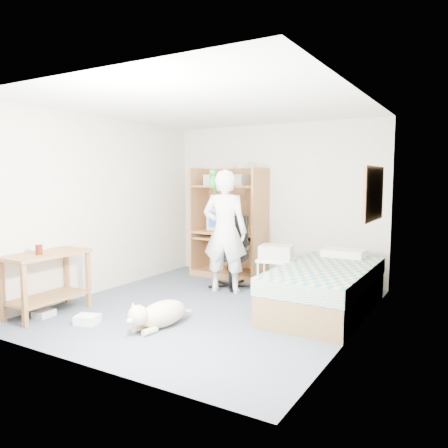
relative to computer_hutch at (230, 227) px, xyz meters
The scene contains 21 objects.
floor 2.05m from the computer_hutch, 68.06° to the right, with size 4.00×4.00×0.00m, color #424A5A.
wall_back 0.86m from the computer_hutch, 20.54° to the left, with size 3.60×0.02×2.50m, color beige.
wall_right 3.07m from the computer_hutch, 34.80° to the right, with size 0.02×4.00×2.50m, color beige.
wall_left 2.10m from the computer_hutch, 122.33° to the right, with size 0.02×4.00×2.50m, color beige.
ceiling 2.52m from the computer_hutch, 68.06° to the right, with size 3.60×4.00×0.02m, color white.
computer_hutch is the anchor object (origin of this frame).
bed 2.35m from the computer_hutch, 29.29° to the right, with size 1.02×2.02×0.66m.
side_desk 3.08m from the computer_hutch, 106.14° to the right, with size 0.50×1.00×0.75m.
corkboard 2.69m from the computer_hutch, 18.72° to the right, with size 0.04×0.94×0.66m.
office_chair 0.89m from the computer_hutch, 58.45° to the right, with size 0.60×0.60×1.06m.
person 1.07m from the computer_hutch, 64.08° to the right, with size 0.64×0.42×1.76m, color white.
parrot 1.26m from the computer_hutch, 74.14° to the right, with size 0.13×0.23×0.36m.
dog 2.79m from the computer_hutch, 76.85° to the right, with size 0.39×0.94×0.35m.
printer_cart 1.68m from the computer_hutch, 37.69° to the right, with size 0.53×0.46×0.57m.
printer 1.62m from the computer_hutch, 37.69° to the right, with size 0.42×0.32×0.18m, color #B2B2AD.
crt_monitor 0.21m from the computer_hutch, behind, with size 0.46×0.48×0.38m.
keyboard 0.22m from the computer_hutch, 74.97° to the right, with size 0.45×0.16×0.03m, color beige.
pencil_cup 0.40m from the computer_hutch, 12.77° to the right, with size 0.08×0.08×0.12m, color yellow.
drink_glass 3.17m from the computer_hutch, 104.61° to the right, with size 0.08×0.08×0.12m, color #44160A.
floor_box_a 3.06m from the computer_hutch, 93.11° to the right, with size 0.25×0.20×0.10m, color white.
floor_box_b 3.24m from the computer_hutch, 104.69° to the right, with size 0.18×0.22×0.08m, color #B5B5B0.
Camera 1 is at (2.90, -4.54, 1.63)m, focal length 35.00 mm.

